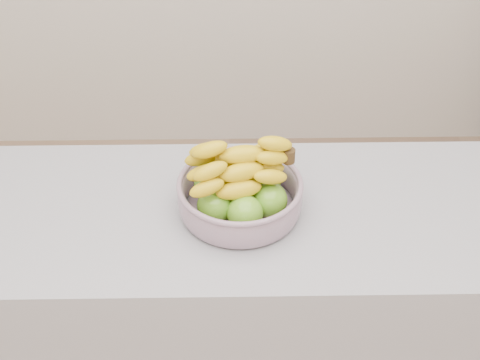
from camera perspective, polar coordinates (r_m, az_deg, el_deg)
The scene contains 2 objects.
counter at distance 2.07m, azimuth -0.86°, elevation -12.02°, with size 2.00×0.60×0.90m, color #98979F.
fruit_bowl at distance 1.71m, azimuth -0.01°, elevation -0.98°, with size 0.32×0.32×0.20m.
Camera 1 is at (0.01, -0.94, 2.05)m, focal length 50.00 mm.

